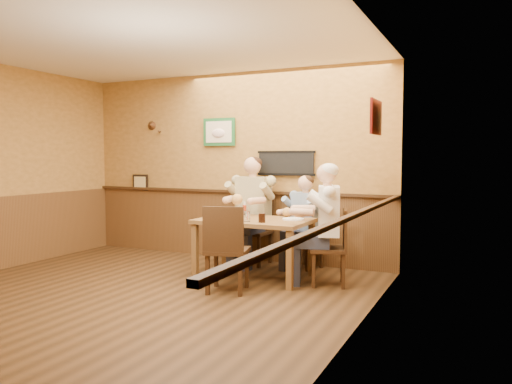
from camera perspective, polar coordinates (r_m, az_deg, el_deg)
room at (r=5.54m, az=-12.89°, el=5.46°), size 5.02×5.03×2.81m
dining_table at (r=6.37m, az=-0.22°, el=-3.93°), size 1.40×0.90×0.75m
chair_back_left at (r=7.17m, az=-0.29°, el=-4.43°), size 0.47×0.47×0.97m
chair_back_right at (r=6.96m, az=5.75°, el=-5.38°), size 0.48×0.48×0.81m
chair_right_end at (r=6.07m, az=8.28°, el=-6.25°), size 0.53×0.53×0.92m
chair_near_side at (r=5.73m, az=-3.26°, el=-6.44°), size 0.56×0.56×1.00m
diner_tan_shirt at (r=7.14m, az=-0.29°, el=-2.78°), size 0.67×0.67×1.39m
diner_blue_polo at (r=6.93m, az=5.76°, el=-3.96°), size 0.69×0.69×1.16m
diner_white_elder at (r=6.04m, az=8.30°, el=-4.41°), size 0.76×0.76×1.31m
water_glass_left at (r=6.21m, az=-3.49°, el=-2.77°), size 0.09×0.09×0.11m
water_glass_mid at (r=6.10m, az=-1.08°, el=-2.78°), size 0.11×0.11×0.13m
cola_tumbler at (r=6.02m, az=0.68°, el=-2.98°), size 0.11×0.11×0.11m
hot_sauce_bottle at (r=6.37m, az=-1.32°, el=-2.19°), size 0.05×0.05×0.20m
salt_shaker at (r=6.40m, az=-1.70°, el=-2.69°), size 0.03×0.03×0.08m
pepper_shaker at (r=6.41m, az=-1.83°, el=-2.69°), size 0.04×0.04×0.08m
plate_far_left at (r=6.68m, az=-1.71°, el=-2.69°), size 0.25×0.25×0.02m
plate_far_right at (r=6.30m, az=4.27°, el=-3.09°), size 0.32×0.32×0.02m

